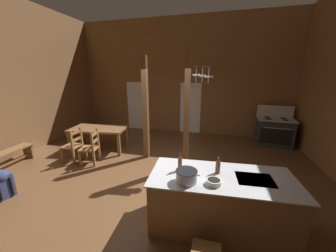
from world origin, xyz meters
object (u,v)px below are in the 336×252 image
Objects in this scene: stove_range at (274,131)px; mixing_bowl_on_counter at (214,182)px; kitchen_island at (220,201)px; stockpot_on_counter at (186,176)px; dining_table at (99,130)px; ladderback_chair_by_post at (73,146)px; backpack at (2,183)px; bottle_tall_on_counter at (180,164)px; bottle_short_on_counter at (218,167)px; bench_along_left_wall at (9,156)px; ladderback_chair_near_window at (91,148)px.

mixing_bowl_on_counter is at bearing -113.61° from stove_range.
stockpot_on_counter is at bearing -149.86° from kitchen_island.
stove_range is at bearing 18.93° from dining_table.
backpack is at bearing -95.52° from ladderback_chair_by_post.
kitchen_island reaches higher than dining_table.
bottle_tall_on_counter is at bearing 179.18° from kitchen_island.
kitchen_island is at bearing -0.82° from bottle_tall_on_counter.
backpack is 3.55m from bottle_tall_on_counter.
ladderback_chair_by_post is 3.88m from stockpot_on_counter.
dining_table is at bearing 143.25° from bottle_tall_on_counter.
stove_range reaches higher than backpack.
dining_table is at bearing 141.22° from stockpot_on_counter.
ladderback_chair_by_post is 4.14m from bottle_short_on_counter.
ladderback_chair_near_window is at bearing 19.34° from bench_along_left_wall.
stockpot_on_counter is at bearing -30.31° from ladderback_chair_near_window.
bottle_tall_on_counter is (-0.65, 0.01, 0.56)m from kitchen_island.
kitchen_island is at bearing -7.36° from bench_along_left_wall.
bottle_tall_on_counter is at bearing 153.29° from mixing_bowl_on_counter.
bench_along_left_wall is 2.01× the size of backpack.
ladderback_chair_near_window is 1.00× the size of ladderback_chair_by_post.
ladderback_chair_by_post is at bearing 156.43° from mixing_bowl_on_counter.
bench_along_left_wall is 4.80m from bottle_tall_on_counter.
bottle_tall_on_counter reaches higher than bottle_short_on_counter.
dining_table is 4.14m from stockpot_on_counter.
mixing_bowl_on_counter is 0.34m from bottle_short_on_counter.
stockpot_on_counter reaches higher than bench_along_left_wall.
ladderback_chair_by_post is 3.14× the size of bottle_tall_on_counter.
bottle_short_on_counter is (3.88, -1.34, 0.54)m from ladderback_chair_by_post.
ladderback_chair_by_post is (-0.58, 0.02, 0.00)m from ladderback_chair_near_window.
ladderback_chair_near_window is (-5.20, -2.81, -0.03)m from stove_range.
kitchen_island is 3.64m from ladderback_chair_near_window.
stove_range reaches higher than dining_table.
kitchen_island is 10.68× the size of mixing_bowl_on_counter.
stockpot_on_counter is at bearing -62.83° from bottle_tall_on_counter.
kitchen_island is 0.78m from stockpot_on_counter.
ladderback_chair_by_post is at bearing 161.00° from bottle_short_on_counter.
stockpot_on_counter is (3.45, -1.70, 0.52)m from ladderback_chair_by_post.
mixing_bowl_on_counter is at bearing -35.40° from dining_table.
dining_table reaches higher than backpack.
bottle_short_on_counter is at bearing -19.00° from ladderback_chair_by_post.
bench_along_left_wall is (-1.99, -0.70, -0.15)m from ladderback_chair_near_window.
dining_table is 4.42m from mixing_bowl_on_counter.
stove_range reaches higher than bench_along_left_wall.
stockpot_on_counter is 0.56m from bottle_short_on_counter.
ladderback_chair_by_post is 4.20m from mixing_bowl_on_counter.
stockpot_on_counter is (-2.33, -4.49, 0.49)m from stove_range.
stove_range is 4.94× the size of bottle_short_on_counter.
ladderback_chair_by_post is at bearing -154.21° from stove_range.
bench_along_left_wall is (-1.64, -1.61, -0.35)m from dining_table.
kitchen_island reaches higher than bench_along_left_wall.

